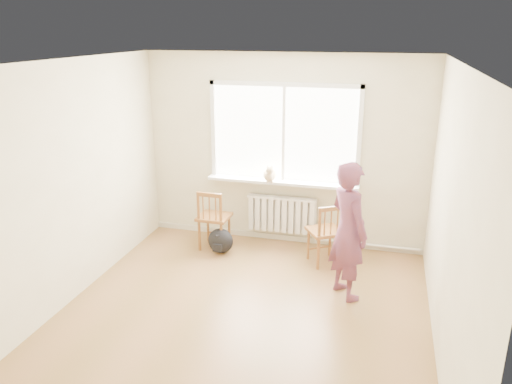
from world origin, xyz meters
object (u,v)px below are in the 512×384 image
Objects in this scene: person at (348,231)px; chair_left at (213,219)px; chair_right at (327,234)px; cat at (270,174)px; backpack at (221,241)px.

chair_left is at bearing 28.03° from person.
person is at bearing 81.03° from chair_right.
person is at bearing -57.31° from cat.
backpack is (0.14, -0.11, -0.26)m from chair_left.
chair_left is 2.45× the size of backpack.
backpack is at bearing -31.45° from chair_right.
person reaches higher than chair_right.
chair_left is 1.02× the size of chair_right.
person reaches higher than chair_left.
backpack is at bearing 29.36° from person.
chair_left reaches higher than backpack.
chair_left is 1.61m from chair_right.
chair_left is 2.13m from person.
chair_right is 0.53× the size of person.
chair_right is (1.61, -0.08, -0.01)m from chair_left.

